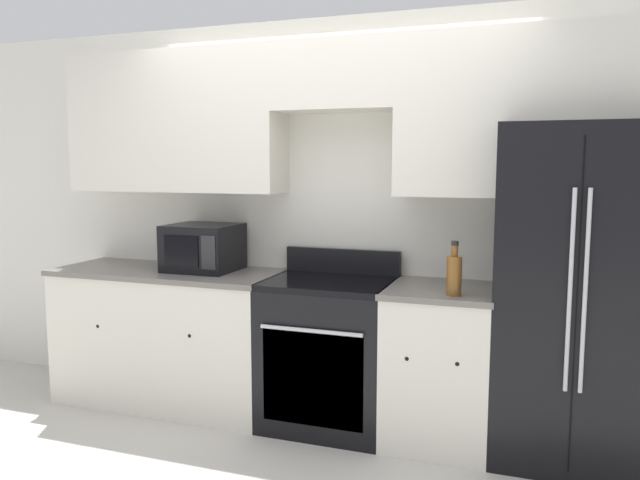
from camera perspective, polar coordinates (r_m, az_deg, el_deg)
name	(u,v)px	position (r m, az deg, el deg)	size (l,w,h in m)	color
ground_plane	(303,443)	(3.91, -1.59, -18.08)	(12.00, 12.00, 0.00)	beige
wall_back	(333,172)	(4.08, 1.19, 6.21)	(8.00, 0.39, 2.60)	silver
lower_cabinets_left	(170,336)	(4.49, -13.59, -8.54)	(1.57, 0.64, 0.94)	silver
lower_cabinets_right	(440,365)	(3.84, 10.90, -11.15)	(0.64, 0.64, 0.94)	silver
oven_range	(329,352)	(4.00, 0.81, -10.24)	(0.78, 0.65, 1.10)	black
refrigerator	(573,296)	(3.72, 22.14, -4.73)	(0.82, 0.72, 1.87)	black
microwave	(203,247)	(4.30, -10.63, -0.67)	(0.45, 0.42, 0.31)	black
bottle	(454,274)	(3.50, 12.17, -3.05)	(0.08, 0.08, 0.30)	brown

